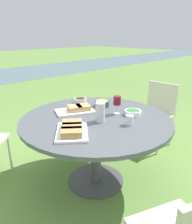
% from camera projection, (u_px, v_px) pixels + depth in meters
% --- Properties ---
extents(ground_plane, '(40.00, 40.00, 0.00)m').
position_uv_depth(ground_plane, '(96.00, 180.00, 2.41)').
color(ground_plane, '#668E42').
extents(dining_table, '(1.49, 1.49, 0.74)m').
position_uv_depth(dining_table, '(96.00, 127.00, 2.19)').
color(dining_table, '#4C4C51').
rests_on(dining_table, ground_plane).
extents(chair_far_back, '(0.43, 0.45, 0.89)m').
position_uv_depth(chair_far_back, '(157.00, 109.00, 3.07)').
color(chair_far_back, beige).
rests_on(chair_far_back, ground_plane).
extents(water_pitcher, '(0.10, 0.09, 0.18)m').
position_uv_depth(water_pitcher, '(100.00, 112.00, 2.04)').
color(water_pitcher, silver).
rests_on(water_pitcher, dining_table).
extents(wine_glass, '(0.08, 0.08, 0.19)m').
position_uv_depth(wine_glass, '(117.00, 101.00, 2.22)').
color(wine_glass, silver).
rests_on(wine_glass, dining_table).
extents(platter_bread_main, '(0.44, 0.46, 0.07)m').
position_uv_depth(platter_bread_main, '(72.00, 129.00, 1.81)').
color(platter_bread_main, white).
rests_on(platter_bread_main, dining_table).
extents(platter_charcuterie, '(0.46, 0.38, 0.07)m').
position_uv_depth(platter_charcuterie, '(77.00, 109.00, 2.31)').
color(platter_charcuterie, white).
rests_on(platter_charcuterie, dining_table).
extents(bowl_fries, '(0.16, 0.16, 0.07)m').
position_uv_depth(bowl_fries, '(102.00, 103.00, 2.49)').
color(bowl_fries, '#334256').
rests_on(bowl_fries, dining_table).
extents(bowl_salad, '(0.17, 0.17, 0.05)m').
position_uv_depth(bowl_salad, '(133.00, 112.00, 2.22)').
color(bowl_salad, white).
rests_on(bowl_salad, dining_table).
extents(bowl_olives, '(0.14, 0.14, 0.06)m').
position_uv_depth(bowl_olives, '(80.00, 100.00, 2.60)').
color(bowl_olives, beige).
rests_on(bowl_olives, dining_table).
extents(cup_water_near, '(0.07, 0.07, 0.09)m').
position_uv_depth(cup_water_near, '(130.00, 120.00, 1.97)').
color(cup_water_near, silver).
rests_on(cup_water_near, dining_table).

